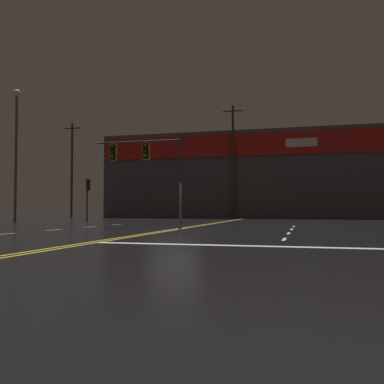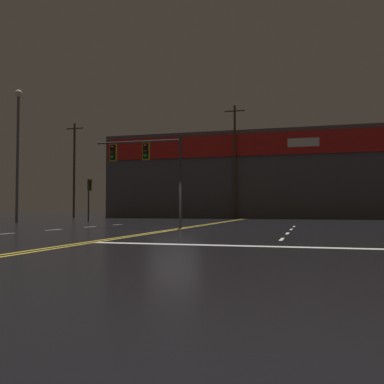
# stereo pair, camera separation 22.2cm
# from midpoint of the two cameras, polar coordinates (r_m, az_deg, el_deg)

# --- Properties ---
(ground_plane) EXTENTS (200.00, 200.00, 0.00)m
(ground_plane) POSITION_cam_midpoint_polar(r_m,az_deg,el_deg) (21.31, -2.15, -5.04)
(ground_plane) COLOR black
(road_markings) EXTENTS (16.69, 60.00, 0.01)m
(road_markings) POSITION_cam_midpoint_polar(r_m,az_deg,el_deg) (19.25, -0.34, -5.33)
(road_markings) COLOR gold
(road_markings) RESTS_ON ground
(traffic_signal_median) EXTENTS (4.99, 0.36, 4.98)m
(traffic_signal_median) POSITION_cam_midpoint_polar(r_m,az_deg,el_deg) (23.61, -6.15, 4.49)
(traffic_signal_median) COLOR #38383D
(traffic_signal_median) RESTS_ON ground
(traffic_signal_corner_northwest) EXTENTS (0.42, 0.36, 3.53)m
(traffic_signal_corner_northwest) POSITION_cam_midpoint_polar(r_m,az_deg,el_deg) (36.75, -13.37, 0.24)
(traffic_signal_corner_northwest) COLOR #38383D
(traffic_signal_corner_northwest) RESTS_ON ground
(streetlight_near_left) EXTENTS (0.56, 0.56, 10.12)m
(streetlight_near_left) POSITION_cam_midpoint_polar(r_m,az_deg,el_deg) (35.25, -22.04, 6.67)
(streetlight_near_left) COLOR #59595E
(streetlight_near_left) RESTS_ON ground
(building_backdrop) EXTENTS (33.56, 10.23, 9.62)m
(building_backdrop) POSITION_cam_midpoint_polar(r_m,az_deg,el_deg) (51.36, 8.31, 2.01)
(building_backdrop) COLOR #4C4C51
(building_backdrop) RESTS_ON ground
(utility_pole_row) EXTENTS (45.08, 0.26, 12.21)m
(utility_pole_row) POSITION_cam_midpoint_polar(r_m,az_deg,el_deg) (46.09, 7.97, 4.12)
(utility_pole_row) COLOR #4C3828
(utility_pole_row) RESTS_ON ground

